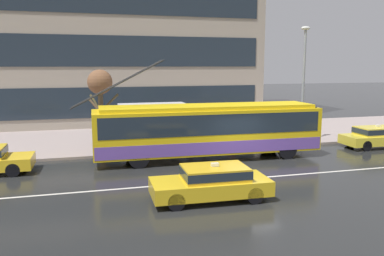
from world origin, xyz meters
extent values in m
plane|color=#232425|center=(0.00, 0.00, 0.00)|extent=(160.00, 160.00, 0.00)
cube|color=gray|center=(0.00, 9.53, 0.07)|extent=(80.00, 10.00, 0.14)
cube|color=silver|center=(0.00, -1.20, 0.00)|extent=(72.00, 0.14, 0.01)
cube|color=yellow|center=(-1.15, 2.93, 1.55)|extent=(12.04, 2.75, 2.27)
cube|color=yellow|center=(-1.15, 2.93, 2.79)|extent=(11.32, 2.49, 0.20)
cube|color=#1E2833|center=(-1.15, 2.93, 2.01)|extent=(11.56, 2.77, 1.04)
cube|color=#6C4BA6|center=(-1.15, 2.93, 0.82)|extent=(11.92, 2.78, 0.64)
cube|color=#1E2833|center=(4.79, 2.81, 2.01)|extent=(0.16, 2.21, 1.14)
cube|color=black|center=(4.64, 2.81, 2.59)|extent=(0.20, 1.91, 0.28)
cylinder|color=black|center=(-5.84, 3.37, 4.05)|extent=(4.61, 0.15, 2.39)
cylinder|color=black|center=(-5.85, 2.67, 4.05)|extent=(4.61, 0.15, 2.39)
cylinder|color=black|center=(2.94, 3.95, 0.52)|extent=(1.05, 0.32, 1.04)
cylinder|color=black|center=(2.90, 1.74, 0.52)|extent=(1.05, 0.32, 1.04)
cylinder|color=black|center=(-4.97, 4.11, 0.52)|extent=(1.05, 0.32, 1.04)
cylinder|color=black|center=(-5.02, 1.90, 0.52)|extent=(1.05, 0.32, 1.04)
cube|color=yellow|center=(9.86, 2.96, 0.51)|extent=(4.67, 1.86, 0.55)
cube|color=yellow|center=(9.67, 2.96, 1.02)|extent=(2.53, 1.57, 0.48)
cube|color=#1E2833|center=(9.67, 2.96, 1.05)|extent=(2.58, 1.59, 0.31)
cube|color=silver|center=(9.67, 2.96, 1.33)|extent=(0.28, 0.17, 0.12)
cylinder|color=black|center=(8.34, 3.77, 0.31)|extent=(0.62, 0.21, 0.62)
cylinder|color=black|center=(8.31, 2.21, 0.31)|extent=(0.62, 0.21, 0.62)
cube|color=gold|center=(-3.07, -3.37, 0.51)|extent=(4.45, 1.95, 0.55)
cube|color=gold|center=(-2.89, -3.38, 1.02)|extent=(2.42, 1.63, 0.48)
cube|color=#1E2833|center=(-2.89, -3.38, 1.05)|extent=(2.46, 1.65, 0.31)
cube|color=silver|center=(-2.89, -3.38, 1.33)|extent=(0.29, 0.17, 0.12)
cylinder|color=black|center=(-4.54, -4.13, 0.31)|extent=(0.63, 0.22, 0.62)
cylinder|color=black|center=(-4.49, -2.52, 0.31)|extent=(0.63, 0.22, 0.62)
cylinder|color=black|center=(-1.64, -4.22, 0.31)|extent=(0.63, 0.22, 0.62)
cylinder|color=black|center=(-1.59, -2.61, 0.31)|extent=(0.63, 0.22, 0.62)
cylinder|color=black|center=(-10.67, 3.46, 0.31)|extent=(0.62, 0.21, 0.62)
cylinder|color=black|center=(-10.68, 1.85, 0.31)|extent=(0.62, 0.21, 0.62)
cylinder|color=gray|center=(-1.84, 5.07, 1.40)|extent=(0.08, 0.08, 2.52)
cylinder|color=gray|center=(-5.45, 5.07, 1.40)|extent=(0.08, 0.08, 2.52)
cylinder|color=gray|center=(-1.84, 6.49, 1.40)|extent=(0.08, 0.08, 2.52)
cylinder|color=gray|center=(-5.45, 6.49, 1.40)|extent=(0.08, 0.08, 2.52)
cube|color=#99ADB2|center=(-3.65, 6.49, 1.45)|extent=(3.42, 0.04, 2.02)
cube|color=#B2B2B7|center=(-3.65, 5.78, 2.70)|extent=(3.90, 1.73, 0.08)
cube|color=brown|center=(-3.65, 6.14, 0.59)|extent=(2.52, 0.36, 0.08)
cylinder|color=#565247|center=(-3.79, 6.62, 0.57)|extent=(0.14, 0.14, 0.86)
cylinder|color=#565247|center=(-3.74, 6.47, 0.57)|extent=(0.14, 0.14, 0.86)
cylinder|color=#55485B|center=(-3.77, 6.54, 1.30)|extent=(0.45, 0.45, 0.58)
sphere|color=tan|center=(-3.77, 6.54, 1.70)|extent=(0.22, 0.22, 0.22)
cone|color=#272321|center=(-3.73, 6.43, 1.99)|extent=(0.91, 0.91, 0.25)
cylinder|color=#333333|center=(-3.73, 6.43, 1.49)|extent=(0.02, 0.02, 0.75)
cylinder|color=#4E4353|center=(-1.29, 5.70, 0.59)|extent=(0.14, 0.14, 0.90)
cylinder|color=#4E4353|center=(-1.43, 5.76, 0.59)|extent=(0.14, 0.14, 0.90)
cylinder|color=gray|center=(-1.36, 5.73, 1.33)|extent=(0.47, 0.47, 0.59)
sphere|color=#D8B670|center=(-1.36, 5.73, 1.74)|extent=(0.23, 0.23, 0.23)
cone|color=#2F8D46|center=(-1.47, 5.78, 2.03)|extent=(1.45, 1.45, 0.32)
cylinder|color=#333333|center=(-1.47, 5.78, 1.50)|extent=(0.02, 0.02, 0.76)
cylinder|color=black|center=(-0.38, 6.47, 0.55)|extent=(0.14, 0.14, 0.82)
cylinder|color=black|center=(-0.25, 6.55, 0.55)|extent=(0.14, 0.14, 0.82)
cylinder|color=#554948|center=(-0.31, 6.51, 1.25)|extent=(0.50, 0.50, 0.58)
sphere|color=tan|center=(-0.31, 6.51, 1.65)|extent=(0.21, 0.21, 0.21)
cylinder|color=black|center=(1.95, 7.13, 0.55)|extent=(0.14, 0.14, 0.82)
cylinder|color=black|center=(1.95, 7.29, 0.55)|extent=(0.14, 0.14, 0.82)
cylinder|color=#522B29|center=(1.95, 7.21, 1.26)|extent=(0.37, 0.37, 0.59)
sphere|color=#E49E77|center=(1.95, 7.21, 1.67)|extent=(0.24, 0.24, 0.24)
cylinder|color=gray|center=(5.81, 5.23, 3.61)|extent=(0.16, 0.16, 6.94)
ellipsoid|color=silver|center=(5.81, 5.23, 7.20)|extent=(0.60, 0.32, 0.24)
cylinder|color=brown|center=(-6.53, 7.51, 1.76)|extent=(0.31, 0.31, 3.23)
cylinder|color=brown|center=(-6.86, 7.68, 2.53)|extent=(0.83, 0.52, 0.94)
cylinder|color=brown|center=(-6.54, 8.00, 2.84)|extent=(0.17, 1.09, 1.27)
cylinder|color=brown|center=(-6.00, 7.53, 2.71)|extent=(1.16, 0.19, 1.13)
cylinder|color=brown|center=(-6.82, 7.76, 2.70)|extent=(0.75, 0.69, 1.04)
sphere|color=brown|center=(-6.53, 7.51, 3.97)|extent=(1.49, 1.49, 1.49)
cube|color=#1E2833|center=(-6.23, 14.02, 2.14)|extent=(25.47, 0.06, 2.33)
cube|color=#1E2833|center=(-6.23, 14.02, 6.02)|extent=(25.47, 0.06, 2.33)
camera|label=1|loc=(-7.42, -16.75, 4.96)|focal=36.73mm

